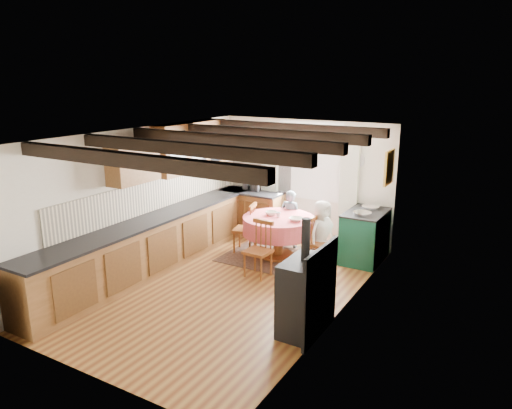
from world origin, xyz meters
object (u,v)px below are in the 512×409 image
Objects in this scene: child_far at (290,219)px; cup at (278,215)px; dining_table at (278,238)px; chair_near at (258,249)px; chair_left at (244,228)px; aga_range at (365,236)px; cast_iron_stove at (305,277)px; child_right at (322,233)px; chair_right at (323,242)px.

child_far reaches higher than cup.
chair_near is at bearing -84.11° from dining_table.
chair_left reaches higher than aga_range.
cast_iron_stove is at bearing -38.13° from chair_near.
chair_left is at bearing 113.72° from child_right.
chair_near is 1.24m from child_right.
cup is at bearing -153.83° from aga_range.
chair_near is 0.61× the size of cast_iron_stove.
chair_near is 0.82× the size of child_right.
child_far is (-0.94, 0.62, 0.11)m from chair_right.
chair_left is at bearing 136.02° from cast_iron_stove.
cup is at bearing 117.26° from child_right.
chair_left reaches higher than cup.
chair_left is 0.61× the size of cast_iron_stove.
chair_near reaches higher than aga_range.
aga_range is 0.88× the size of child_right.
child_right is (-0.71, 2.27, -0.19)m from cast_iron_stove.
child_far is at bearing 99.61° from chair_near.
aga_range is at bearing 54.35° from chair_near.
chair_left is 0.83× the size of child_far.
aga_range reaches higher than cup.
chair_right is 1.13m from child_far.
child_far is 0.67m from cup.
child_right is at bearing 147.86° from child_far.
chair_right is 0.79× the size of child_right.
child_far is (-0.07, 0.62, 0.18)m from dining_table.
chair_left is 0.78m from cup.
chair_right is at bearing -127.78° from child_right.
chair_right reaches higher than dining_table.
child_right is (0.85, -0.49, 0.01)m from child_far.
aga_range is 1.46m from child_far.
chair_right is 0.90× the size of aga_range.
cup is (0.70, 0.02, 0.35)m from chair_left.
chair_right is 0.20m from child_right.
child_right is (0.78, 0.13, 0.19)m from dining_table.
chair_right is at bearing 77.18° from chair_left.
chair_left is 1.49m from child_right.
chair_right is at bearing 144.37° from child_far.
chair_right is 0.59× the size of cast_iron_stove.
chair_near is 1.19m from chair_left.
chair_left is 2.20m from aga_range.
cup is at bearing 93.87° from chair_right.
chair_left is at bearing -161.32° from aga_range.
chair_near reaches higher than cup.
dining_table is at bearing -153.65° from aga_range.
child_far is at bearing -177.45° from aga_range.
chair_left is at bearing -178.15° from cup.
child_far is at bearing 121.55° from chair_left.
child_far is (-0.16, 1.52, 0.10)m from chair_near.
child_far reaches higher than dining_table.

